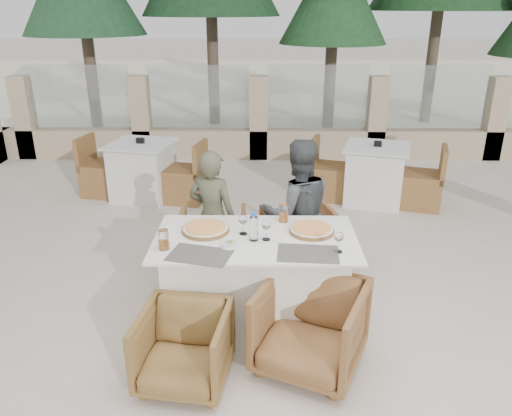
{
  "coord_description": "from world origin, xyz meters",
  "views": [
    {
      "loc": [
        0.05,
        -3.64,
        2.46
      ],
      "look_at": [
        0.01,
        0.22,
        0.9
      ],
      "focal_mm": 35.0,
      "sensor_mm": 36.0,
      "label": 1
    }
  ],
  "objects_px": {
    "armchair_near_left": "(184,348)",
    "bg_table_a": "(143,171)",
    "water_bottle": "(254,226)",
    "armchair_far_right": "(301,241)",
    "wine_glass_centre": "(243,224)",
    "armchair_far_left": "(213,242)",
    "dining_table": "(256,280)",
    "pizza_right": "(311,230)",
    "diner_left": "(213,217)",
    "armchair_near_right": "(310,327)",
    "diner_right": "(297,213)",
    "pizza_left": "(206,229)",
    "beer_glass_right": "(284,213)",
    "olive_dish": "(230,244)",
    "wine_glass_near": "(266,229)",
    "beer_glass_left": "(164,240)",
    "wine_glass_corner": "(339,241)",
    "bg_table_b": "(375,174)"
  },
  "relations": [
    {
      "from": "armchair_near_left",
      "to": "bg_table_a",
      "type": "bearing_deg",
      "value": 114.76
    },
    {
      "from": "water_bottle",
      "to": "armchair_far_right",
      "type": "distance_m",
      "value": 1.16
    },
    {
      "from": "wine_glass_centre",
      "to": "armchair_far_left",
      "type": "bearing_deg",
      "value": 112.16
    },
    {
      "from": "bg_table_a",
      "to": "dining_table",
      "type": "bearing_deg",
      "value": -50.38
    },
    {
      "from": "dining_table",
      "to": "armchair_near_left",
      "type": "height_order",
      "value": "dining_table"
    },
    {
      "from": "armchair_far_right",
      "to": "armchair_near_left",
      "type": "xyz_separation_m",
      "value": [
        -0.92,
        -1.6,
        -0.04
      ]
    },
    {
      "from": "pizza_right",
      "to": "diner_left",
      "type": "height_order",
      "value": "diner_left"
    },
    {
      "from": "armchair_near_right",
      "to": "armchair_near_left",
      "type": "bearing_deg",
      "value": -145.04
    },
    {
      "from": "armchair_far_right",
      "to": "diner_right",
      "type": "relative_size",
      "value": 0.5
    },
    {
      "from": "pizza_left",
      "to": "bg_table_a",
      "type": "height_order",
      "value": "pizza_left"
    },
    {
      "from": "wine_glass_centre",
      "to": "beer_glass_right",
      "type": "xyz_separation_m",
      "value": [
        0.33,
        0.26,
        -0.01
      ]
    },
    {
      "from": "armchair_near_left",
      "to": "bg_table_a",
      "type": "xyz_separation_m",
      "value": [
        -1.09,
        3.66,
        0.1
      ]
    },
    {
      "from": "olive_dish",
      "to": "armchair_near_left",
      "type": "distance_m",
      "value": 0.83
    },
    {
      "from": "pizza_right",
      "to": "armchair_far_right",
      "type": "relative_size",
      "value": 0.51
    },
    {
      "from": "dining_table",
      "to": "armchair_far_right",
      "type": "relative_size",
      "value": 2.27
    },
    {
      "from": "wine_glass_near",
      "to": "armchair_far_left",
      "type": "bearing_deg",
      "value": 119.36
    },
    {
      "from": "olive_dish",
      "to": "diner_left",
      "type": "distance_m",
      "value": 0.91
    },
    {
      "from": "wine_glass_centre",
      "to": "armchair_near_left",
      "type": "xyz_separation_m",
      "value": [
        -0.39,
        -0.81,
        -0.58
      ]
    },
    {
      "from": "beer_glass_left",
      "to": "diner_left",
      "type": "relative_size",
      "value": 0.12
    },
    {
      "from": "dining_table",
      "to": "pizza_left",
      "type": "xyz_separation_m",
      "value": [
        -0.41,
        0.11,
        0.41
      ]
    },
    {
      "from": "wine_glass_near",
      "to": "diner_left",
      "type": "relative_size",
      "value": 0.14
    },
    {
      "from": "olive_dish",
      "to": "armchair_near_left",
      "type": "relative_size",
      "value": 0.18
    },
    {
      "from": "water_bottle",
      "to": "armchair_near_left",
      "type": "distance_m",
      "value": 1.04
    },
    {
      "from": "pizza_left",
      "to": "beer_glass_left",
      "type": "relative_size",
      "value": 2.46
    },
    {
      "from": "dining_table",
      "to": "olive_dish",
      "type": "height_order",
      "value": "olive_dish"
    },
    {
      "from": "armchair_far_right",
      "to": "pizza_left",
      "type": "bearing_deg",
      "value": 27.87
    },
    {
      "from": "olive_dish",
      "to": "armchair_near_right",
      "type": "xyz_separation_m",
      "value": [
        0.59,
        -0.41,
        -0.46
      ]
    },
    {
      "from": "diner_left",
      "to": "armchair_near_left",
      "type": "bearing_deg",
      "value": 108.14
    },
    {
      "from": "pizza_right",
      "to": "beer_glass_left",
      "type": "distance_m",
      "value": 1.18
    },
    {
      "from": "dining_table",
      "to": "pizza_right",
      "type": "relative_size",
      "value": 4.45
    },
    {
      "from": "water_bottle",
      "to": "armchair_near_right",
      "type": "bearing_deg",
      "value": -51.56
    },
    {
      "from": "beer_glass_left",
      "to": "armchair_far_left",
      "type": "bearing_deg",
      "value": 76.87
    },
    {
      "from": "beer_glass_left",
      "to": "wine_glass_corner",
      "type": "bearing_deg",
      "value": -1.58
    },
    {
      "from": "armchair_far_left",
      "to": "armchair_near_right",
      "type": "relative_size",
      "value": 0.93
    },
    {
      "from": "dining_table",
      "to": "beer_glass_right",
      "type": "height_order",
      "value": "beer_glass_right"
    },
    {
      "from": "pizza_right",
      "to": "armchair_near_right",
      "type": "bearing_deg",
      "value": -94.24
    },
    {
      "from": "pizza_left",
      "to": "diner_right",
      "type": "height_order",
      "value": "diner_right"
    },
    {
      "from": "armchair_near_right",
      "to": "bg_table_a",
      "type": "distance_m",
      "value": 4.0
    },
    {
      "from": "armchair_far_left",
      "to": "armchair_far_right",
      "type": "distance_m",
      "value": 0.87
    },
    {
      "from": "pizza_right",
      "to": "wine_glass_centre",
      "type": "xyz_separation_m",
      "value": [
        -0.55,
        -0.04,
        0.07
      ]
    },
    {
      "from": "diner_left",
      "to": "bg_table_b",
      "type": "relative_size",
      "value": 0.78
    },
    {
      "from": "water_bottle",
      "to": "armchair_near_right",
      "type": "height_order",
      "value": "water_bottle"
    },
    {
      "from": "olive_dish",
      "to": "armchair_far_left",
      "type": "distance_m",
      "value": 1.17
    },
    {
      "from": "diner_left",
      "to": "pizza_left",
      "type": "bearing_deg",
      "value": 111.52
    },
    {
      "from": "beer_glass_right",
      "to": "armchair_far_left",
      "type": "xyz_separation_m",
      "value": [
        -0.66,
        0.56,
        -0.54
      ]
    },
    {
      "from": "beer_glass_right",
      "to": "armchair_far_left",
      "type": "bearing_deg",
      "value": 140.03
    },
    {
      "from": "armchair_far_left",
      "to": "diner_right",
      "type": "bearing_deg",
      "value": 164.08
    },
    {
      "from": "olive_dish",
      "to": "diner_right",
      "type": "distance_m",
      "value": 1.01
    },
    {
      "from": "wine_glass_centre",
      "to": "olive_dish",
      "type": "xyz_separation_m",
      "value": [
        -0.09,
        -0.22,
        -0.07
      ]
    },
    {
      "from": "bg_table_a",
      "to": "water_bottle",
      "type": "bearing_deg",
      "value": -50.98
    }
  ]
}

